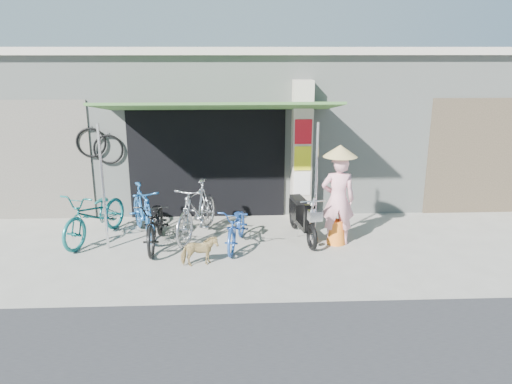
{
  "coord_description": "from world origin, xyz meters",
  "views": [
    {
      "loc": [
        -0.61,
        -8.1,
        3.61
      ],
      "look_at": [
        -0.2,
        1.0,
        1.0
      ],
      "focal_mm": 35.0,
      "sensor_mm": 36.0,
      "label": 1
    }
  ],
  "objects_px": {
    "bike_black": "(156,222)",
    "street_dog": "(199,251)",
    "bike_blue": "(143,211)",
    "bike_navy": "(237,226)",
    "bike_silver": "(197,210)",
    "nun": "(338,196)",
    "bike_teal": "(95,215)",
    "moped": "(302,217)"
  },
  "relations": [
    {
      "from": "bike_black",
      "to": "nun",
      "type": "relative_size",
      "value": 0.93
    },
    {
      "from": "bike_blue",
      "to": "street_dog",
      "type": "relative_size",
      "value": 2.75
    },
    {
      "from": "bike_blue",
      "to": "bike_silver",
      "type": "distance_m",
      "value": 1.08
    },
    {
      "from": "bike_blue",
      "to": "bike_navy",
      "type": "distance_m",
      "value": 1.96
    },
    {
      "from": "nun",
      "to": "street_dog",
      "type": "bearing_deg",
      "value": 24.4
    },
    {
      "from": "bike_silver",
      "to": "moped",
      "type": "bearing_deg",
      "value": 16.52
    },
    {
      "from": "bike_silver",
      "to": "bike_blue",
      "type": "bearing_deg",
      "value": -166.9
    },
    {
      "from": "moped",
      "to": "nun",
      "type": "xyz_separation_m",
      "value": [
        0.63,
        -0.32,
        0.51
      ]
    },
    {
      "from": "bike_black",
      "to": "nun",
      "type": "height_order",
      "value": "nun"
    },
    {
      "from": "bike_blue",
      "to": "nun",
      "type": "bearing_deg",
      "value": -31.01
    },
    {
      "from": "moped",
      "to": "bike_teal",
      "type": "bearing_deg",
      "value": 169.35
    },
    {
      "from": "street_dog",
      "to": "bike_teal",
      "type": "bearing_deg",
      "value": 43.84
    },
    {
      "from": "bike_blue",
      "to": "bike_navy",
      "type": "xyz_separation_m",
      "value": [
        1.85,
        -0.64,
        -0.12
      ]
    },
    {
      "from": "bike_teal",
      "to": "bike_black",
      "type": "bearing_deg",
      "value": 3.36
    },
    {
      "from": "bike_silver",
      "to": "bike_teal",
      "type": "bearing_deg",
      "value": -159.41
    },
    {
      "from": "bike_black",
      "to": "nun",
      "type": "bearing_deg",
      "value": -1.25
    },
    {
      "from": "bike_silver",
      "to": "nun",
      "type": "height_order",
      "value": "nun"
    },
    {
      "from": "bike_silver",
      "to": "nun",
      "type": "relative_size",
      "value": 0.98
    },
    {
      "from": "street_dog",
      "to": "moped",
      "type": "distance_m",
      "value": 2.32
    },
    {
      "from": "bike_navy",
      "to": "nun",
      "type": "height_order",
      "value": "nun"
    },
    {
      "from": "bike_teal",
      "to": "nun",
      "type": "distance_m",
      "value": 4.7
    },
    {
      "from": "bike_navy",
      "to": "nun",
      "type": "relative_size",
      "value": 0.8
    },
    {
      "from": "bike_navy",
      "to": "bike_black",
      "type": "bearing_deg",
      "value": -173.21
    },
    {
      "from": "nun",
      "to": "bike_black",
      "type": "bearing_deg",
      "value": 3.99
    },
    {
      "from": "bike_navy",
      "to": "moped",
      "type": "height_order",
      "value": "moped"
    },
    {
      "from": "bike_teal",
      "to": "bike_navy",
      "type": "relative_size",
      "value": 1.27
    },
    {
      "from": "moped",
      "to": "nun",
      "type": "height_order",
      "value": "nun"
    },
    {
      "from": "bike_blue",
      "to": "moped",
      "type": "relative_size",
      "value": 1.04
    },
    {
      "from": "bike_teal",
      "to": "moped",
      "type": "distance_m",
      "value": 4.04
    },
    {
      "from": "bike_teal",
      "to": "street_dog",
      "type": "height_order",
      "value": "bike_teal"
    },
    {
      "from": "bike_teal",
      "to": "nun",
      "type": "relative_size",
      "value": 1.01
    },
    {
      "from": "bike_navy",
      "to": "nun",
      "type": "distance_m",
      "value": 1.99
    },
    {
      "from": "bike_black",
      "to": "street_dog",
      "type": "height_order",
      "value": "bike_black"
    },
    {
      "from": "bike_teal",
      "to": "bike_silver",
      "type": "distance_m",
      "value": 1.97
    },
    {
      "from": "moped",
      "to": "nun",
      "type": "bearing_deg",
      "value": -36.48
    },
    {
      "from": "bike_teal",
      "to": "street_dog",
      "type": "distance_m",
      "value": 2.5
    },
    {
      "from": "bike_navy",
      "to": "street_dog",
      "type": "height_order",
      "value": "bike_navy"
    },
    {
      "from": "bike_navy",
      "to": "bike_blue",
      "type": "bearing_deg",
      "value": 171.88
    },
    {
      "from": "bike_teal",
      "to": "moped",
      "type": "xyz_separation_m",
      "value": [
        4.04,
        -0.08,
        -0.08
      ]
    },
    {
      "from": "moped",
      "to": "nun",
      "type": "relative_size",
      "value": 0.87
    },
    {
      "from": "street_dog",
      "to": "bike_navy",
      "type": "bearing_deg",
      "value": -51.34
    },
    {
      "from": "bike_navy",
      "to": "moped",
      "type": "relative_size",
      "value": 0.92
    }
  ]
}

